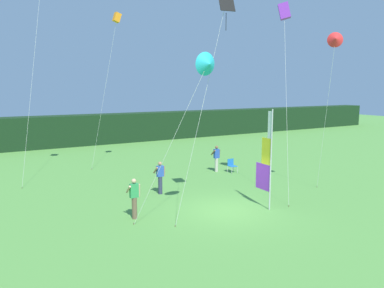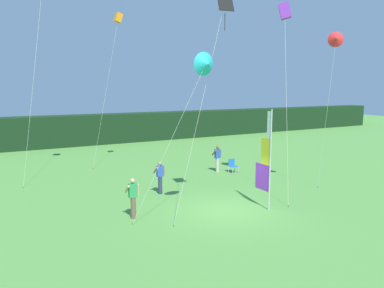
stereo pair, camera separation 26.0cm
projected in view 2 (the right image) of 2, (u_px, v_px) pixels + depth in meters
name	position (u px, v px, depth m)	size (l,w,h in m)	color
ground_plane	(226.00, 211.00, 16.83)	(120.00, 120.00, 0.00)	#518E3D
distant_treeline	(93.00, 129.00, 36.68)	(80.00, 2.40, 2.93)	black
banner_flag	(266.00, 162.00, 16.87)	(0.06, 1.03, 4.62)	#B7B7BC
person_near_banner	(217.00, 158.00, 24.52)	(0.55, 0.48, 1.75)	#B7B2A3
person_mid_field	(133.00, 197.00, 15.71)	(0.55, 0.48, 1.76)	brown
person_far_left	(160.00, 177.00, 19.40)	(0.55, 0.48, 1.74)	#2D334C
folding_chair	(233.00, 165.00, 24.40)	(0.51, 0.51, 0.89)	#BCBCC1
kite_red_delta_0	(336.00, 40.00, 18.13)	(1.08, 1.64, 8.34)	brown
kite_black_diamond_1	(222.00, 14.00, 14.89)	(2.87, 0.50, 9.46)	brown
kite_orange_box_2	(118.00, 19.00, 24.14)	(2.16, 1.01, 10.44)	brown
kite_cyan_delta_4	(206.00, 64.00, 14.16)	(3.09, 1.71, 6.94)	brown
kite_purple_box_5	(285.00, 12.00, 19.17)	(2.32, 3.18, 9.97)	brown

